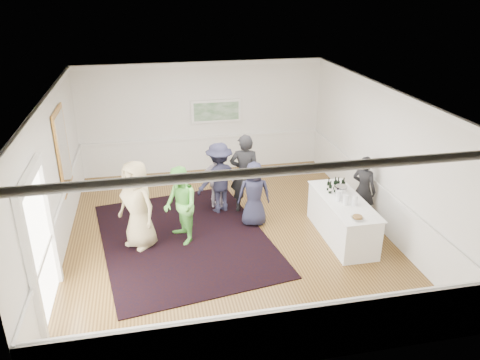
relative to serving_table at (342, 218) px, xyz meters
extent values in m
plane|color=olive|center=(-2.45, 0.62, -0.46)|extent=(8.00, 8.00, 0.00)
cube|color=white|center=(-2.45, 0.62, 2.74)|extent=(7.00, 8.00, 0.02)
cube|color=white|center=(-5.95, 0.62, 1.14)|extent=(0.02, 8.00, 3.20)
cube|color=white|center=(1.05, 0.62, 1.14)|extent=(0.02, 8.00, 3.20)
cube|color=white|center=(-2.45, 4.62, 1.14)|extent=(7.00, 0.02, 3.20)
cube|color=white|center=(-2.45, -3.38, 1.14)|extent=(7.00, 0.02, 3.20)
cube|color=gold|center=(-5.91, 1.92, 1.34)|extent=(0.04, 1.25, 1.85)
cube|color=white|center=(-5.88, 1.92, 1.34)|extent=(0.01, 1.05, 1.65)
cube|color=white|center=(-5.88, -2.10, 0.74)|extent=(0.10, 0.14, 2.40)
cube|color=white|center=(-5.88, -0.46, 0.74)|extent=(0.10, 0.14, 2.40)
cube|color=white|center=(-5.88, -1.28, 2.02)|extent=(0.10, 1.78, 0.16)
cube|color=white|center=(-5.92, -1.28, 0.74)|extent=(0.02, 1.50, 2.40)
cube|color=white|center=(-2.05, 4.57, 1.32)|extent=(1.44, 0.05, 0.66)
cube|color=#246227|center=(-2.05, 4.54, 1.32)|extent=(1.30, 0.01, 0.52)
cube|color=black|center=(-3.41, 0.63, -0.45)|extent=(4.13, 5.03, 0.02)
cube|color=white|center=(0.00, 0.00, -0.01)|extent=(0.80, 2.20, 0.90)
cube|color=white|center=(0.00, 0.00, 0.44)|extent=(0.86, 2.26, 0.02)
imported|color=black|center=(0.75, 0.60, 0.36)|extent=(0.66, 0.71, 1.63)
imported|color=tan|center=(-4.36, 0.53, 0.51)|extent=(1.09, 1.11, 1.93)
imported|color=#6BCF53|center=(-3.47, 0.53, 0.40)|extent=(0.86, 0.98, 1.72)
imported|color=silver|center=(-2.44, 1.99, 0.26)|extent=(0.91, 0.67, 1.44)
imported|color=#212137|center=(-2.43, 1.80, 0.42)|extent=(1.30, 1.01, 1.76)
imported|color=black|center=(-1.83, 1.67, 0.53)|extent=(0.81, 0.62, 1.98)
imported|color=#212137|center=(-1.76, 0.98, 0.31)|extent=(0.80, 0.58, 1.53)
cylinder|color=#6DB340|center=(-0.06, -0.22, 0.57)|extent=(0.12, 0.12, 0.24)
cylinder|color=#D9404F|center=(0.11, -0.28, 0.57)|extent=(0.12, 0.12, 0.24)
cylinder|color=#5CA23A|center=(-0.15, -0.01, 0.57)|extent=(0.12, 0.12, 0.24)
cylinder|color=silver|center=(-0.01, 0.18, 0.57)|extent=(0.26, 0.26, 0.25)
imported|color=white|center=(-0.10, -0.89, 0.49)|extent=(0.26, 0.26, 0.06)
cylinder|color=olive|center=(-0.10, -0.89, 0.51)|extent=(0.19, 0.19, 0.04)
camera|label=1|loc=(-4.01, -8.43, 4.84)|focal=35.00mm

